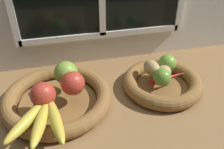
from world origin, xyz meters
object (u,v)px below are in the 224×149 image
Objects in this scene: fruit_bowl_right at (162,83)px; potato_large at (164,72)px; potato_back at (164,65)px; chili_pepper at (170,77)px; apple_red_right at (73,83)px; lime_near at (162,77)px; lime_far at (167,63)px; apple_red_front at (43,95)px; apple_green_back at (66,73)px; potato_oblong at (152,68)px; fruit_bowl_left at (57,98)px; banana_bunch_front at (42,119)px.

potato_large reaches higher than fruit_bowl_right.
potato_back is 6.31cm from chili_pepper.
apple_red_right reaches higher than potato_back.
lime_far is (5.29, 7.32, 0.13)cm from lime_near.
lime_far is at bearing 64.96° from chili_pepper.
potato_back is at bearing 61.02° from lime_near.
potato_large is (40.41, 5.11, -1.67)cm from apple_red_front.
apple_green_back is (-1.61, 6.21, 0.11)cm from apple_red_right.
potato_large is (31.32, 1.59, -1.69)cm from apple_red_right.
potato_large is (32.93, -4.62, -1.80)cm from apple_green_back.
potato_oblong is 1.23× the size of lime_near.
fruit_bowl_right is 4.50× the size of lime_far.
fruit_bowl_left is 14.26cm from banana_bunch_front.
chili_pepper is at bearing -93.64° from potato_back.
fruit_bowl_left is 40.16cm from lime_far.
fruit_bowl_left and fruit_bowl_right have the same top height.
potato_back is 8.99cm from lime_near.
apple_green_back is at bearing 65.18° from banana_bunch_front.
fruit_bowl_right is 4.43× the size of potato_back.
potato_oblong reaches higher than banana_bunch_front.
apple_green_back is 35.80cm from lime_far.
banana_bunch_front is at bearing -159.30° from lime_far.
potato_back is (42.93, 17.08, 0.38)cm from banana_bunch_front.
potato_oblong is (-3.40, 2.64, 0.49)cm from potato_large.
apple_red_right is 0.53× the size of chili_pepper.
apple_red_right is 1.27× the size of lime_near.
apple_green_back is at bearing 176.17° from potato_oblong.
lime_far is (2.85, 3.66, 1.02)cm from potato_large.
fruit_bowl_right is 6.74cm from potato_oblong.
apple_red_right is 1.18× the size of potato_large.
apple_green_back is 33.31cm from potato_large.
chili_pepper is at bearing -103.27° from lime_far.
fruit_bowl_right is 1.97× the size of chili_pepper.
potato_back is 1.01× the size of lime_far.
lime_near is at bearing -123.69° from fruit_bowl_right.
lime_far is at bearing 52.13° from potato_large.
banana_bunch_front reaches higher than chili_pepper.
apple_green_back is 1.25× the size of lime_far.
banana_bunch_front is at bearing -166.51° from lime_near.
potato_back is 1.55cm from lime_far.
potato_back is at bearing 12.35° from apple_red_front.
apple_green_back is 1.03× the size of apple_red_front.
chili_pepper reaches higher than fruit_bowl_left.
potato_large is 0.88× the size of potato_oblong.
banana_bunch_front is 46.94cm from lime_far.
potato_large is at bearing 7.21° from apple_red_front.
fruit_bowl_right is 41.23cm from apple_red_front.
banana_bunch_front is (-9.72, -11.33, -2.17)cm from apple_red_right.
apple_red_front reaches higher than fruit_bowl_right.
fruit_bowl_left is 5.61× the size of potato_back.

